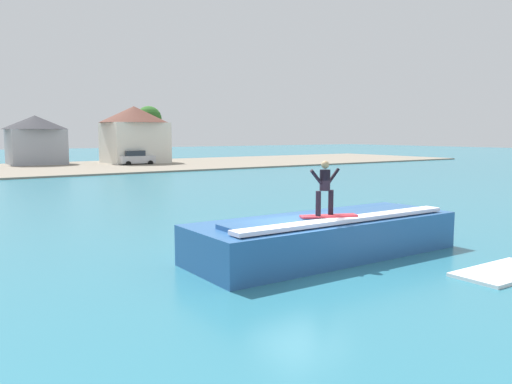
% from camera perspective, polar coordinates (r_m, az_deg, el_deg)
% --- Properties ---
extents(ground_plane, '(260.00, 260.00, 0.00)m').
position_cam_1_polar(ground_plane, '(15.35, 4.90, -8.22)').
color(ground_plane, teal).
extents(wave_crest, '(9.05, 3.14, 1.38)m').
position_cam_1_polar(wave_crest, '(16.59, 7.76, -4.85)').
color(wave_crest, '#2B5C99').
rests_on(wave_crest, ground_plane).
extents(surfboard, '(1.77, 1.01, 0.06)m').
position_cam_1_polar(surfboard, '(15.75, 8.11, -2.66)').
color(surfboard, '#D8333F').
rests_on(surfboard, wave_crest).
extents(surfer, '(1.15, 0.32, 1.66)m').
position_cam_1_polar(surfer, '(15.58, 7.68, 0.78)').
color(surfer, black).
rests_on(surfer, surfboard).
extents(shoreline_bank, '(120.00, 23.05, 0.17)m').
position_cam_1_polar(shoreline_bank, '(60.24, -25.16, 2.26)').
color(shoreline_bank, gray).
rests_on(shoreline_bank, ground_plane).
extents(car_far_shore, '(4.29, 2.32, 1.86)m').
position_cam_1_polar(car_far_shore, '(64.56, -13.26, 3.71)').
color(car_far_shore, silver).
rests_on(car_far_shore, ground_plane).
extents(house_gabled_white, '(8.84, 8.84, 7.42)m').
position_cam_1_polar(house_gabled_white, '(68.05, -13.40, 6.47)').
color(house_gabled_white, silver).
rests_on(house_gabled_white, ground_plane).
extents(house_small_cottage, '(7.75, 7.75, 6.13)m').
position_cam_1_polar(house_small_cottage, '(68.51, -23.33, 5.55)').
color(house_small_cottage, '#9EA3AD').
rests_on(house_small_cottage, ground_plane).
extents(tree_tall_bare, '(2.57, 2.57, 6.73)m').
position_cam_1_polar(tree_tall_bare, '(72.70, -14.36, 7.41)').
color(tree_tall_bare, brown).
rests_on(tree_tall_bare, ground_plane).
extents(tree_short_bushy, '(3.41, 3.41, 7.55)m').
position_cam_1_polar(tree_short_bushy, '(69.85, -11.86, 7.93)').
color(tree_short_bushy, brown).
rests_on(tree_short_bushy, ground_plane).
extents(whitewater_patch, '(3.14, 1.50, 0.10)m').
position_cam_1_polar(whitewater_patch, '(16.06, 25.93, -8.01)').
color(whitewater_patch, white).
rests_on(whitewater_patch, ground_plane).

